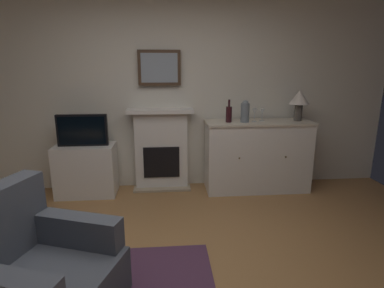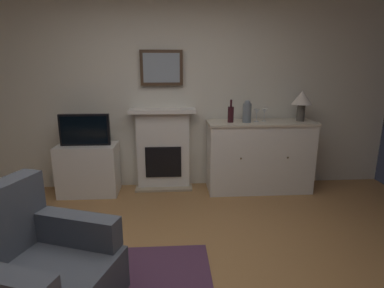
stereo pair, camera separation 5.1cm
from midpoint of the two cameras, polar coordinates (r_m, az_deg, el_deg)
name	(u,v)px [view 1 (the left image)]	position (r m, az deg, el deg)	size (l,w,h in m)	color
wall_rear	(165,82)	(4.22, -5.34, 11.37)	(6.14, 0.06, 2.89)	silver
fireplace_unit	(161,149)	(4.23, -6.06, -0.96)	(0.87, 0.30, 1.10)	white
framed_picture	(159,68)	(4.13, -6.44, 13.76)	(0.55, 0.04, 0.45)	#473323
sideboard_cabinet	(257,156)	(4.25, 11.52, -2.16)	(1.40, 0.49, 0.95)	white
table_lamp	(299,99)	(4.28, 18.78, 7.77)	(0.26, 0.26, 0.40)	#4C4742
wine_bottle	(229,114)	(3.99, 6.38, 5.53)	(0.08, 0.08, 0.29)	#331419
wine_glass_left	(254,112)	(4.09, 11.05, 5.77)	(0.07, 0.07, 0.16)	silver
wine_glass_center	(262,112)	(4.15, 12.41, 5.82)	(0.07, 0.07, 0.16)	silver
vase_decorative	(245,111)	(4.02, 9.33, 5.94)	(0.11, 0.11, 0.28)	slate
tv_cabinet	(86,170)	(4.27, -19.25, -4.56)	(0.75, 0.42, 0.67)	white
tv_set	(82,130)	(4.12, -19.92, 2.39)	(0.62, 0.07, 0.40)	black
armchair	(34,275)	(2.33, -27.62, -20.57)	(1.02, 0.99, 0.92)	#474C56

